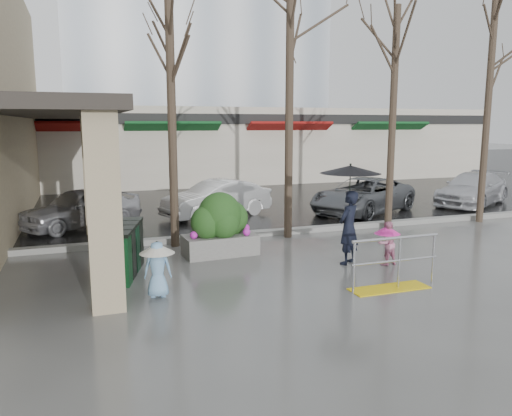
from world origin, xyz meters
TOP-DOWN VIEW (x-y plane):
  - ground at (0.00, 0.00)m, footprint 120.00×120.00m
  - street_asphalt at (0.00, 22.00)m, footprint 120.00×36.00m
  - curb at (0.00, 4.00)m, footprint 120.00×0.30m
  - canopy_slab at (-4.80, 8.00)m, footprint 2.80×18.00m
  - pillar_front at (-3.90, -0.50)m, footprint 0.55×0.55m
  - pillar_back at (-3.90, 6.00)m, footprint 0.55×0.55m
  - storefront_row at (2.00, 17.97)m, footprint 34.00×6.74m
  - handrail at (1.36, -1.20)m, footprint 1.90×0.50m
  - tree_west at (-2.00, 3.60)m, footprint 3.20×3.20m
  - tree_midwest at (1.20, 3.60)m, footprint 3.20×3.20m
  - tree_mideast at (4.50, 3.60)m, footprint 3.20×3.20m
  - tree_east at (8.00, 3.60)m, footprint 3.20×3.20m
  - woman at (1.42, 0.64)m, footprint 1.37×1.37m
  - child_pink at (2.21, 0.27)m, footprint 0.59×0.59m
  - child_blue at (-3.00, -0.15)m, footprint 0.65×0.65m
  - planter at (-1.11, 2.39)m, footprint 1.81×1.05m
  - news_boxes at (-3.40, 1.48)m, footprint 0.93×1.95m
  - car_a at (-4.28, 6.89)m, footprint 3.94×3.18m
  - car_b at (0.11, 7.28)m, footprint 4.05×2.48m
  - car_c at (5.24, 6.28)m, footprint 4.99×3.97m
  - car_d at (10.31, 6.46)m, footprint 4.66×3.63m

SIDE VIEW (x-z plane):
  - ground at x=0.00m, z-range 0.00..0.00m
  - street_asphalt at x=0.00m, z-range 0.00..0.01m
  - curb at x=0.00m, z-range 0.00..0.15m
  - handrail at x=1.36m, z-range -0.14..0.89m
  - news_boxes at x=-3.40m, z-range 0.00..1.07m
  - child_pink at x=2.21m, z-range 0.08..1.08m
  - car_a at x=-4.28m, z-range 0.00..1.26m
  - car_b at x=0.11m, z-range 0.00..1.26m
  - car_c at x=5.24m, z-range 0.00..1.26m
  - car_d at x=10.31m, z-range 0.00..1.26m
  - child_blue at x=-3.00m, z-range 0.11..1.17m
  - planter at x=-1.11m, z-range -0.03..1.51m
  - woman at x=1.42m, z-range 0.28..2.58m
  - pillar_front at x=-3.90m, z-range 0.00..3.50m
  - pillar_back at x=-3.90m, z-range 0.00..3.50m
  - storefront_row at x=2.00m, z-range 0.01..4.01m
  - canopy_slab at x=-4.80m, z-range 3.50..3.75m
  - tree_mideast at x=4.50m, z-range 1.61..8.11m
  - tree_west at x=-2.00m, z-range 1.68..8.48m
  - tree_midwest at x=1.20m, z-range 1.73..8.73m
  - tree_east at x=8.00m, z-range 1.78..8.98m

